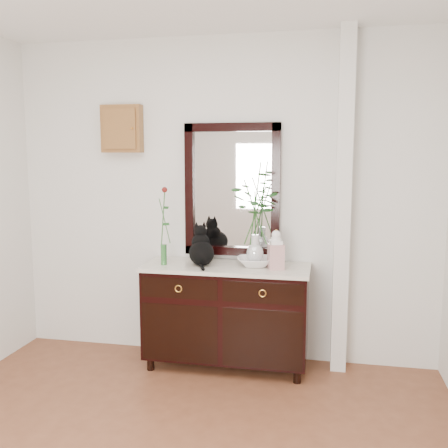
% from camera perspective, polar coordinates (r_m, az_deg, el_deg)
% --- Properties ---
extents(wall_back, '(3.60, 0.04, 2.70)m').
position_cam_1_polar(wall_back, '(4.20, -0.39, 2.71)').
color(wall_back, silver).
rests_on(wall_back, ground).
extents(pilaster, '(0.12, 0.20, 2.70)m').
position_cam_1_polar(pilaster, '(4.03, 13.43, 2.28)').
color(pilaster, silver).
rests_on(pilaster, ground).
extents(sideboard, '(1.33, 0.52, 0.82)m').
position_cam_1_polar(sideboard, '(4.11, 0.28, -9.88)').
color(sideboard, black).
rests_on(sideboard, ground).
extents(wall_mirror, '(0.80, 0.06, 1.10)m').
position_cam_1_polar(wall_mirror, '(4.16, 0.93, 3.90)').
color(wall_mirror, black).
rests_on(wall_mirror, wall_back).
extents(key_cabinet, '(0.35, 0.10, 0.40)m').
position_cam_1_polar(key_cabinet, '(4.40, -11.58, 10.60)').
color(key_cabinet, brown).
rests_on(key_cabinet, wall_back).
extents(cat, '(0.32, 0.35, 0.33)m').
position_cam_1_polar(cat, '(4.00, -2.59, -2.42)').
color(cat, black).
rests_on(cat, sideboard).
extents(lotus_bowl, '(0.34, 0.34, 0.07)m').
position_cam_1_polar(lotus_bowl, '(3.99, 3.55, -4.33)').
color(lotus_bowl, white).
rests_on(lotus_bowl, sideboard).
extents(vase_branches, '(0.51, 0.51, 0.82)m').
position_cam_1_polar(vase_branches, '(3.93, 3.60, 1.29)').
color(vase_branches, silver).
rests_on(vase_branches, lotus_bowl).
extents(bud_vase_rose, '(0.09, 0.09, 0.64)m').
position_cam_1_polar(bud_vase_rose, '(4.02, -6.96, -0.17)').
color(bud_vase_rose, '#306E31').
rests_on(bud_vase_rose, sideboard).
extents(ginger_jar, '(0.15, 0.15, 0.31)m').
position_cam_1_polar(ginger_jar, '(3.88, 5.96, -2.87)').
color(ginger_jar, white).
rests_on(ginger_jar, sideboard).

